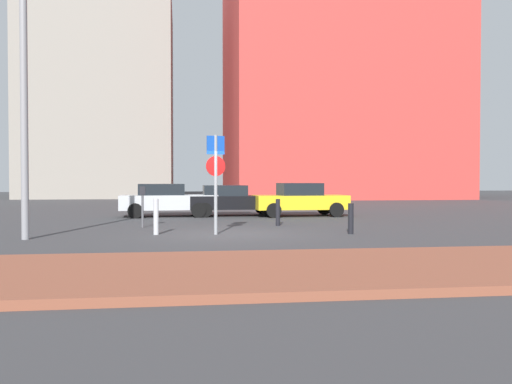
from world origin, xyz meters
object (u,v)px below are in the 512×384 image
Objects in this scene: parking_sign_post at (216,172)px; traffic_bollard_mid at (278,212)px; traffic_bollard_far at (351,219)px; parked_car_black at (230,200)px; traffic_bollard_near at (156,217)px; street_lamp at (24,80)px; parked_car_yellow at (300,199)px; parking_meter at (143,201)px; parked_car_silver at (168,200)px.

parking_sign_post is 3.13× the size of traffic_bollard_mid.
parked_car_black is at bearing 108.18° from traffic_bollard_far.
traffic_bollard_near is 5.86m from traffic_bollard_far.
traffic_bollard_far is at bearing 1.70° from street_lamp.
street_lamp is 8.04× the size of traffic_bollard_far.
parking_sign_post is at bearing -130.58° from traffic_bollard_mid.
parked_car_yellow is 5.26m from traffic_bollard_mid.
parking_meter reaches higher than parked_car_black.
traffic_bollard_far is (6.40, -3.12, -0.45)m from parking_meter.
traffic_bollard_mid is (7.66, 3.45, -3.88)m from street_lamp.
traffic_bollard_near is (0.56, -2.55, -0.37)m from parking_meter.
parking_sign_post is at bearing -119.13° from parked_car_yellow.
parked_car_yellow is at bearing 60.87° from parking_sign_post.
parked_car_silver is at bearing 88.81° from traffic_bollard_near.
parked_car_silver is 4.15× the size of traffic_bollard_near.
traffic_bollard_near is (-0.17, -8.07, -0.22)m from parked_car_silver.
parked_car_silver is 5.92m from parked_car_yellow.
parking_sign_post is at bearing -79.03° from parked_car_silver.
parked_car_silver is 4.68× the size of traffic_bollard_mid.
parked_car_black is 11.67m from street_lamp.
traffic_bollard_near is at bearing -128.91° from parked_car_yellow.
traffic_bollard_far is at bearing -5.31° from parking_sign_post.
parked_car_silver is at bearing 82.48° from parking_meter.
traffic_bollard_far is (5.83, -0.57, -0.07)m from traffic_bollard_near.
street_lamp reaches higher than parking_sign_post.
traffic_bollard_near is (-6.06, -7.50, -0.22)m from parked_car_yellow.
street_lamp reaches higher than traffic_bollard_near.
traffic_bollard_mid is at bearing -77.83° from parked_car_black.
traffic_bollard_near is at bearing -147.96° from traffic_bollard_mid.
parked_car_black is 4.83× the size of traffic_bollard_far.
traffic_bollard_far is at bearing -5.57° from traffic_bollard_near.
parking_sign_post reaches higher than traffic_bollard_near.
traffic_bollard_near is (-1.77, 0.19, -1.34)m from parking_sign_post.
traffic_bollard_mid is (1.20, -5.56, -0.25)m from parked_car_black.
parking_sign_post is 2.23m from traffic_bollard_near.
parking_meter is at bearing -97.52° from parked_car_silver.
parking_sign_post is 2.12× the size of parking_meter.
street_lamp is at bearing -166.41° from traffic_bollard_near.
traffic_bollard_far is at bearing -26.01° from parking_meter.
parked_car_silver is 6.78m from traffic_bollard_mid.
street_lamp is (-3.66, -8.92, 3.60)m from parked_car_silver.
parked_car_yellow reaches higher than traffic_bollard_mid.
parking_meter reaches higher than traffic_bollard_mid.
parked_car_yellow is 2.99× the size of parking_meter.
parking_meter is at bearing -143.20° from parked_car_yellow.
parked_car_yellow is at bearing -5.51° from parked_car_silver.
parked_car_black is at bearing 54.35° from street_lamp.
street_lamp is 7.83× the size of traffic_bollard_mid.
parked_car_silver is at bearing 100.97° from parking_sign_post.
parking_sign_post is at bearing 174.69° from traffic_bollard_far.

